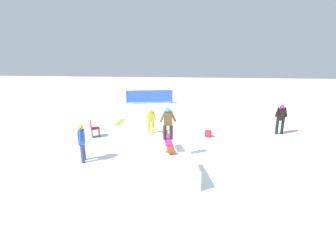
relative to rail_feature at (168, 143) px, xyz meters
The scene contains 11 objects.
ground_plane 0.69m from the rail_feature, ahead, with size 60.00×60.00×0.00m, color white.
rail_feature is the anchor object (origin of this frame).
snow_kicker_ramp 1.92m from the rail_feature, 168.68° to the right, with size 1.80×1.50×0.65m, color white.
main_rider_on_rail 0.80m from the rail_feature, ahead, with size 1.39×0.69×1.37m.
bystander_yellow 3.45m from the rail_feature, 19.99° to the left, with size 0.31×0.56×1.32m.
bystander_blue 3.48m from the rail_feature, 100.09° to the left, with size 0.67×0.30×1.57m.
bystander_black 6.75m from the rail_feature, 57.34° to the right, with size 0.23×0.65×1.60m.
loose_snowboard_lime 6.22m from the rail_feature, 33.77° to the left, with size 1.43×0.28×0.02m, color #91E42F.
folding_chair 4.67m from the rail_feature, 59.53° to the left, with size 0.59×0.59×0.88m.
backpack_on_snow 3.44m from the rail_feature, 33.04° to the right, with size 0.30×0.22×0.34m, color red.
safety_fence 11.14m from the rail_feature, 12.53° to the left, with size 0.76×3.72×1.10m.
Camera 1 is at (-10.15, -0.84, 4.50)m, focal length 28.00 mm.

